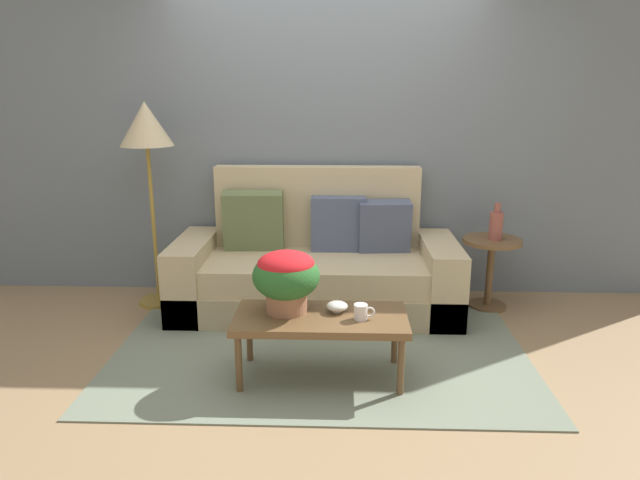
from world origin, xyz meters
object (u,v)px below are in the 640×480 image
at_px(couch, 316,268).
at_px(coffee_mug, 361,312).
at_px(coffee_table, 321,322).
at_px(potted_plant, 286,276).
at_px(table_vase, 496,225).
at_px(floor_lamp, 147,136).
at_px(side_table, 491,260).
at_px(snack_bowl, 337,306).

relative_size(couch, coffee_mug, 17.58).
distance_m(coffee_table, potted_plant, 0.34).
bearing_deg(couch, table_vase, 1.78).
xyz_separation_m(floor_lamp, coffee_mug, (1.60, -1.24, -0.90)).
height_order(side_table, potted_plant, potted_plant).
distance_m(floor_lamp, coffee_mug, 2.21).
relative_size(potted_plant, snack_bowl, 3.12).
xyz_separation_m(couch, coffee_table, (0.07, -1.14, 0.03)).
xyz_separation_m(couch, floor_lamp, (-1.28, 0.05, 1.02)).
xyz_separation_m(potted_plant, coffee_mug, (0.44, -0.11, -0.18)).
bearing_deg(potted_plant, couch, 83.07).
xyz_separation_m(coffee_table, floor_lamp, (-1.36, 1.18, 0.98)).
relative_size(coffee_mug, table_vase, 0.43).
height_order(coffee_table, side_table, side_table).
xyz_separation_m(couch, snack_bowl, (0.17, -1.08, 0.11)).
bearing_deg(table_vase, coffee_table, -138.00).
relative_size(floor_lamp, snack_bowl, 12.49).
distance_m(couch, coffee_mug, 1.24).
bearing_deg(side_table, coffee_mug, -130.48).
relative_size(coffee_table, table_vase, 3.56).
bearing_deg(coffee_table, table_vase, 42.00).
distance_m(couch, side_table, 1.37).
height_order(floor_lamp, snack_bowl, floor_lamp).
relative_size(side_table, floor_lamp, 0.35).
xyz_separation_m(coffee_table, side_table, (1.30, 1.19, 0.03)).
bearing_deg(coffee_mug, snack_bowl, 143.18).
height_order(coffee_table, coffee_mug, coffee_mug).
relative_size(side_table, coffee_mug, 4.56).
height_order(potted_plant, coffee_mug, potted_plant).
distance_m(side_table, potted_plant, 1.90).
distance_m(potted_plant, snack_bowl, 0.36).
distance_m(side_table, floor_lamp, 2.82).
bearing_deg(couch, potted_plant, -96.93).
bearing_deg(potted_plant, table_vase, 36.55).
height_order(couch, table_vase, couch).
distance_m(side_table, table_vase, 0.29).
relative_size(side_table, table_vase, 1.96).
bearing_deg(snack_bowl, floor_lamp, 142.19).
distance_m(couch, potted_plant, 1.13).
height_order(couch, coffee_mug, couch).
bearing_deg(coffee_table, couch, 93.75).
height_order(side_table, snack_bowl, side_table).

